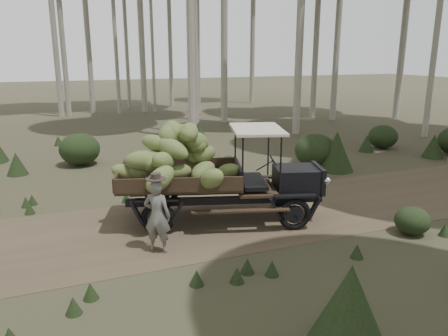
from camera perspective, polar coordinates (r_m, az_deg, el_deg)
The scene contains 5 objects.
ground at distance 10.72m, azimuth -3.58°, elevation -7.24°, with size 120.00×120.00×0.00m, color #473D2B.
dirt_track at distance 10.72m, azimuth -3.59°, elevation -7.22°, with size 70.00×4.00×0.01m, color brown.
banana_truck at distance 10.44m, azimuth -3.51°, elevation 0.51°, with size 5.25×3.04×2.51m.
farmer at distance 9.10m, azimuth -8.71°, elevation -6.10°, with size 0.68×0.63×1.69m.
undergrowth at distance 10.20m, azimuth 3.11°, elevation -5.08°, with size 24.83×22.26×1.40m.
Camera 1 is at (-3.03, -9.46, 4.03)m, focal length 35.00 mm.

